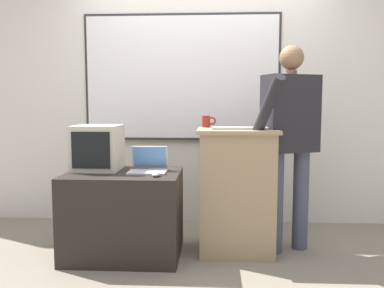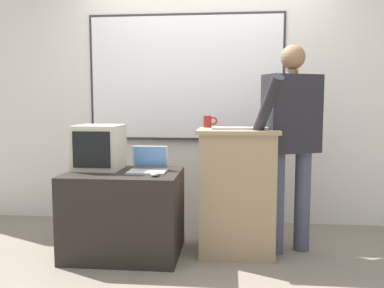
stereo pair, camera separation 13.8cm
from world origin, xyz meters
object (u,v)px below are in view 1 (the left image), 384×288
side_desk (124,214)px  crt_monitor (98,148)px  person_presenter (290,133)px  wireless_keyboard (240,128)px  laptop (148,165)px  lectern_podium (237,190)px  coffee_mug (207,121)px  computer_mouse_by_laptop (156,174)px

side_desk → crt_monitor: crt_monitor is taller
person_presenter → wireless_keyboard: bearing=170.8°
side_desk → laptop: bearing=12.4°
lectern_podium → wireless_keyboard: wireless_keyboard is taller
side_desk → coffee_mug: (0.66, 0.35, 0.74)m
lectern_podium → laptop: 0.76m
laptop → wireless_keyboard: size_ratio=0.68×
side_desk → crt_monitor: (-0.24, 0.12, 0.53)m
coffee_mug → crt_monitor: bearing=-165.6°
lectern_podium → side_desk: bearing=-170.8°
side_desk → coffee_mug: bearing=27.8°
wireless_keyboard → lectern_podium: bearing=103.3°
lectern_podium → coffee_mug: size_ratio=8.39×
person_presenter → crt_monitor: person_presenter is taller
laptop → coffee_mug: bearing=33.4°
side_desk → computer_mouse_by_laptop: size_ratio=9.09×
side_desk → crt_monitor: size_ratio=2.36×
person_presenter → coffee_mug: bearing=143.5°
crt_monitor → coffee_mug: bearing=14.4°
coffee_mug → lectern_podium: bearing=-38.8°
laptop → computer_mouse_by_laptop: (0.09, -0.21, -0.04)m
laptop → wireless_keyboard: (0.73, 0.04, 0.30)m
lectern_podium → side_desk: size_ratio=1.13×
side_desk → wireless_keyboard: size_ratio=2.05×
side_desk → laptop: 0.45m
side_desk → person_presenter: (1.35, 0.18, 0.65)m
laptop → wireless_keyboard: bearing=2.9°
crt_monitor → side_desk: bearing=-26.6°
laptop → computer_mouse_by_laptop: 0.24m
lectern_podium → person_presenter: (0.43, 0.03, 0.47)m
lectern_podium → computer_mouse_by_laptop: (-0.63, -0.32, 0.18)m
crt_monitor → coffee_mug: (0.90, 0.23, 0.21)m
lectern_podium → computer_mouse_by_laptop: size_ratio=10.26×
side_desk → person_presenter: size_ratio=0.53×
lectern_podium → person_presenter: bearing=4.1°
computer_mouse_by_laptop → lectern_podium: bearing=26.9°
lectern_podium → coffee_mug: bearing=141.2°
lectern_podium → laptop: lectern_podium is taller
wireless_keyboard → crt_monitor: (-1.17, 0.04, -0.17)m
wireless_keyboard → coffee_mug: bearing=134.8°
person_presenter → coffee_mug: (-0.68, 0.17, 0.09)m
laptop → crt_monitor: bearing=170.2°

